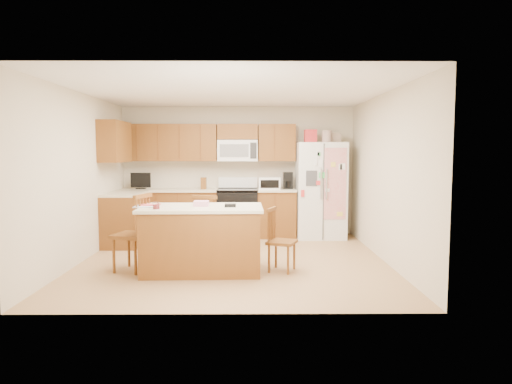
{
  "coord_description": "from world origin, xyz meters",
  "views": [
    {
      "loc": [
        0.28,
        -6.72,
        1.64
      ],
      "look_at": [
        0.34,
        0.35,
        1.0
      ],
      "focal_mm": 32.0,
      "sensor_mm": 36.0,
      "label": 1
    }
  ],
  "objects_px": {
    "refrigerator": "(320,189)",
    "island": "(202,239)",
    "windsor_chair_left": "(133,235)",
    "windsor_chair_right": "(280,241)",
    "stove": "(238,212)",
    "windsor_chair_back": "(209,228)"
  },
  "relations": [
    {
      "from": "windsor_chair_back",
      "to": "windsor_chair_right",
      "type": "relative_size",
      "value": 1.14
    },
    {
      "from": "stove",
      "to": "refrigerator",
      "type": "relative_size",
      "value": 0.55
    },
    {
      "from": "windsor_chair_left",
      "to": "refrigerator",
      "type": "bearing_deg",
      "value": 39.89
    },
    {
      "from": "windsor_chair_back",
      "to": "windsor_chair_right",
      "type": "xyz_separation_m",
      "value": [
        1.05,
        -0.72,
        -0.06
      ]
    },
    {
      "from": "windsor_chair_right",
      "to": "island",
      "type": "bearing_deg",
      "value": -178.8
    },
    {
      "from": "stove",
      "to": "refrigerator",
      "type": "xyz_separation_m",
      "value": [
        1.57,
        -0.06,
        0.45
      ]
    },
    {
      "from": "island",
      "to": "windsor_chair_left",
      "type": "height_order",
      "value": "windsor_chair_left"
    },
    {
      "from": "refrigerator",
      "to": "windsor_chair_right",
      "type": "distance_m",
      "value": 2.67
    },
    {
      "from": "refrigerator",
      "to": "windsor_chair_right",
      "type": "height_order",
      "value": "refrigerator"
    },
    {
      "from": "refrigerator",
      "to": "island",
      "type": "bearing_deg",
      "value": -128.59
    },
    {
      "from": "island",
      "to": "windsor_chair_back",
      "type": "distance_m",
      "value": 0.74
    },
    {
      "from": "stove",
      "to": "windsor_chair_left",
      "type": "bearing_deg",
      "value": -118.28
    },
    {
      "from": "island",
      "to": "windsor_chair_back",
      "type": "relative_size",
      "value": 1.75
    },
    {
      "from": "island",
      "to": "windsor_chair_right",
      "type": "xyz_separation_m",
      "value": [
        1.07,
        0.02,
        -0.04
      ]
    },
    {
      "from": "refrigerator",
      "to": "windsor_chair_right",
      "type": "xyz_separation_m",
      "value": [
        -0.91,
        -2.45,
        -0.51
      ]
    },
    {
      "from": "stove",
      "to": "island",
      "type": "height_order",
      "value": "stove"
    },
    {
      "from": "island",
      "to": "windsor_chair_back",
      "type": "height_order",
      "value": "windsor_chair_back"
    },
    {
      "from": "island",
      "to": "windsor_chair_right",
      "type": "bearing_deg",
      "value": 1.2
    },
    {
      "from": "island",
      "to": "windsor_chair_left",
      "type": "relative_size",
      "value": 1.62
    },
    {
      "from": "stove",
      "to": "windsor_chair_back",
      "type": "bearing_deg",
      "value": -102.04
    },
    {
      "from": "windsor_chair_back",
      "to": "island",
      "type": "bearing_deg",
      "value": -91.65
    },
    {
      "from": "windsor_chair_left",
      "to": "windsor_chair_right",
      "type": "bearing_deg",
      "value": -0.45
    }
  ]
}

